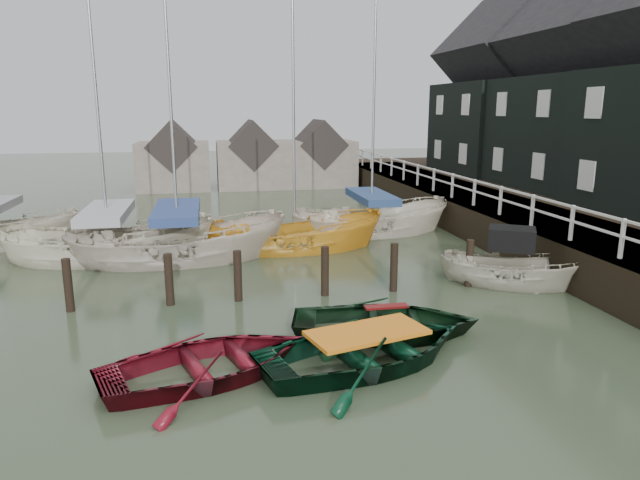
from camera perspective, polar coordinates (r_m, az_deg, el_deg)
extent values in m
plane|color=#2F3B25|center=(13.07, -2.05, -9.97)|extent=(120.00, 120.00, 0.00)
cube|color=black|center=(24.94, 16.18, 3.97)|extent=(3.00, 32.00, 0.20)
cube|color=silver|center=(24.15, 13.14, 6.38)|extent=(0.06, 32.00, 0.06)
cube|color=silver|center=(24.20, 13.10, 5.44)|extent=(0.06, 32.00, 0.06)
cube|color=black|center=(28.10, 26.03, 1.23)|extent=(14.00, 38.00, 1.50)
cube|color=black|center=(29.26, 24.46, 9.72)|extent=(6.00, 7.00, 5.00)
cube|color=black|center=(29.41, 25.27, 17.99)|extent=(6.11, 7.14, 6.11)
cube|color=black|center=(35.21, 17.82, 10.62)|extent=(6.40, 7.00, 5.00)
cube|color=black|center=(35.33, 18.32, 17.51)|extent=(6.52, 7.14, 6.52)
cylinder|color=black|center=(16.00, -23.81, -4.85)|extent=(0.22, 0.22, 1.80)
cylinder|color=black|center=(15.62, -14.82, -4.57)|extent=(0.22, 0.22, 1.80)
cylinder|color=black|center=(15.59, -8.20, -4.28)|extent=(0.22, 0.22, 1.80)
cylinder|color=black|center=(15.88, 0.50, -3.83)|extent=(0.22, 0.22, 1.80)
cylinder|color=black|center=(16.38, 7.38, -3.41)|extent=(0.22, 0.22, 1.80)
cylinder|color=black|center=(17.23, 14.66, -2.90)|extent=(0.22, 0.22, 1.80)
cube|color=#665B51|center=(38.11, -14.40, 7.20)|extent=(4.50, 4.00, 3.00)
cube|color=#282321|center=(38.01, -14.51, 9.15)|extent=(3.18, 4.08, 3.18)
cube|color=#665B51|center=(38.16, -6.83, 7.52)|extent=(4.50, 4.00, 3.00)
cube|color=#282321|center=(38.06, -6.88, 9.47)|extent=(3.18, 4.08, 3.18)
cube|color=#665B51|center=(38.76, -0.12, 7.69)|extent=(4.50, 4.00, 3.00)
cube|color=#282321|center=(38.66, -0.13, 9.61)|extent=(3.18, 4.08, 3.18)
imported|color=#5D0D18|center=(11.64, -10.93, -13.25)|extent=(4.94, 4.20, 0.87)
imported|color=black|center=(11.95, 4.67, -12.32)|extent=(5.28, 4.35, 0.95)
imported|color=black|center=(13.44, 6.56, -9.38)|extent=(4.85, 3.94, 0.89)
imported|color=beige|center=(17.81, 18.61, -4.33)|extent=(4.44, 3.44, 1.62)
cube|color=black|center=(17.64, 18.62, 0.13)|extent=(1.62, 1.51, 0.65)
imported|color=beige|center=(21.06, -20.23, -1.82)|extent=(7.41, 3.34, 2.78)
cylinder|color=#B2B2B7|center=(20.44, -21.53, 13.93)|extent=(0.10, 0.10, 8.42)
cube|color=#99999F|center=(20.72, -20.59, 2.59)|extent=(4.07, 1.79, 0.30)
imported|color=beige|center=(20.27, -13.87, -1.95)|extent=(7.51, 3.06, 2.86)
cylinder|color=#B2B2B7|center=(19.63, -14.81, 14.60)|extent=(0.10, 0.10, 8.42)
cube|color=navy|center=(19.91, -14.13, 2.77)|extent=(4.13, 1.63, 0.30)
imported|color=gold|center=(21.22, -2.53, -0.91)|extent=(6.61, 2.53, 2.54)
cylinder|color=#B2B2B7|center=(20.59, -2.67, 13.02)|extent=(0.10, 0.10, 7.42)
imported|color=beige|center=(23.94, 5.13, 0.66)|extent=(6.86, 2.81, 2.61)
cylinder|color=#B2B2B7|center=(23.43, 5.47, 16.51)|extent=(0.10, 0.10, 10.23)
cube|color=navy|center=(23.65, 5.21, 4.35)|extent=(3.77, 1.50, 0.30)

